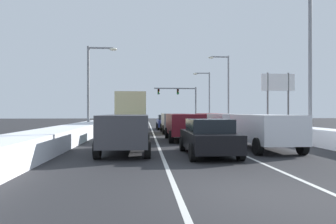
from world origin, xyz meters
The scene contains 23 objects.
ground_plane centered at (0.00, 19.22, 0.00)m, with size 124.96×124.96×0.00m, color #28282B.
lane_stripe_between_right_lane_and_center_lane centered at (1.70, 24.03, 0.00)m, with size 0.14×52.87×0.01m, color silver.
lane_stripe_between_center_lane_and_left_lane centered at (-1.70, 24.03, 0.00)m, with size 0.14×52.87×0.01m, color silver.
snow_bank_right_shoulder centered at (7.00, 24.03, 0.45)m, with size 1.32×52.87×0.90m, color white.
snow_bank_left_shoulder centered at (-7.00, 24.03, 0.46)m, with size 2.07×52.87×0.92m, color white.
suv_white_right_lane_nearest centered at (3.22, 7.58, 1.02)m, with size 2.16×4.90×1.67m.
suv_silver_right_lane_second centered at (3.24, 14.26, 1.02)m, with size 2.16×4.90×1.67m.
suv_red_right_lane_third centered at (3.42, 20.55, 1.02)m, with size 2.16×4.90×1.67m.
sedan_tan_right_lane_fourth centered at (3.31, 27.01, 0.76)m, with size 2.00×4.50×1.51m.
sedan_black_center_lane_nearest centered at (0.21, 6.02, 0.76)m, with size 2.00×4.50×1.51m.
suv_maroon_center_lane_second centered at (0.05, 12.82, 1.02)m, with size 2.16×4.90×1.67m.
suv_gray_center_lane_third centered at (0.08, 20.13, 1.02)m, with size 2.16×4.90×1.67m.
sedan_navy_center_lane_fourth centered at (-0.18, 25.87, 0.76)m, with size 2.00×4.50×1.51m.
suv_charcoal_left_lane_nearest centered at (-3.27, 7.01, 1.02)m, with size 2.16×4.90×1.67m.
sedan_green_left_lane_second centered at (-3.24, 12.76, 0.76)m, with size 2.00×4.50×1.51m.
box_truck_left_lane_third centered at (-3.49, 20.21, 1.90)m, with size 2.53×7.20×3.36m.
sedan_silver_left_lane_fourth centered at (-3.21, 28.11, 0.76)m, with size 2.00×4.50×1.51m.
traffic_light_gantry centered at (4.27, 48.05, 4.50)m, with size 7.54×0.47×6.20m.
street_lamp_right_near centered at (7.54, 12.02, 5.41)m, with size 2.66×0.36×9.17m.
street_lamp_right_mid centered at (7.57, 31.24, 5.19)m, with size 2.66×0.36×8.75m.
street_lamp_right_far centered at (7.17, 40.85, 4.76)m, with size 2.66×0.36×7.92m.
street_lamp_left_mid centered at (-7.06, 21.62, 4.63)m, with size 2.66×0.36×7.68m.
roadside_sign_right centered at (10.11, 21.85, 4.02)m, with size 3.20×0.16×5.50m.
Camera 1 is at (-2.41, -6.77, 1.80)m, focal length 33.51 mm.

